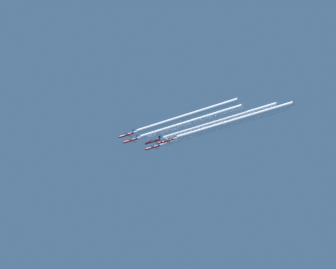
% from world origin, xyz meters
% --- Properties ---
extents(jet_lead, '(8.22, 11.97, 2.88)m').
position_xyz_m(jet_lead, '(-0.56, 7.38, 164.35)').
color(jet_lead, red).
extents(jet_left_wingman, '(8.22, 11.97, 2.88)m').
position_xyz_m(jet_left_wingman, '(-11.71, 0.82, 162.17)').
color(jet_left_wingman, red).
extents(jet_right_wingman, '(8.22, 11.97, 2.88)m').
position_xyz_m(jet_right_wingman, '(10.88, 0.47, 162.26)').
color(jet_right_wingman, red).
extents(jet_slot, '(8.22, 11.97, 2.88)m').
position_xyz_m(jet_slot, '(0.45, -7.72, 160.21)').
color(jet_slot, red).
extents(jet_high_trail, '(8.22, 11.97, 2.88)m').
position_xyz_m(jet_high_trail, '(0.35, -16.73, 158.07)').
color(jet_high_trail, red).
extents(smoke_trail_lead, '(2.56, 68.19, 2.56)m').
position_xyz_m(smoke_trail_lead, '(-0.56, -32.17, 164.32)').
color(smoke_trail_lead, white).
extents(smoke_trail_left_wingman, '(2.56, 66.18, 2.56)m').
position_xyz_m(smoke_trail_left_wingman, '(-11.71, -37.72, 162.14)').
color(smoke_trail_left_wingman, white).
extents(smoke_trail_right_wingman, '(2.56, 80.79, 2.56)m').
position_xyz_m(smoke_trail_right_wingman, '(10.88, -45.37, 162.23)').
color(smoke_trail_right_wingman, white).
extents(smoke_trail_slot, '(2.56, 72.10, 2.56)m').
position_xyz_m(smoke_trail_slot, '(0.45, -49.23, 160.19)').
color(smoke_trail_slot, white).
extents(smoke_trail_high_trail, '(2.56, 72.07, 2.56)m').
position_xyz_m(smoke_trail_high_trail, '(0.35, -58.22, 158.04)').
color(smoke_trail_high_trail, white).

